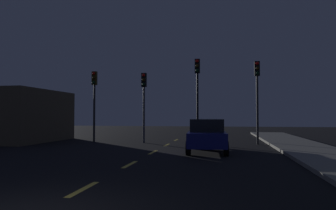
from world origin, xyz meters
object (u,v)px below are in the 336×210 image
Objects in this scene: car_stopped_ahead at (207,135)px; traffic_signal_far_right at (257,86)px; traffic_signal_center_right at (197,85)px; traffic_signal_center_left at (144,93)px; traffic_signal_far_left at (94,92)px.

traffic_signal_far_right is at bearing 56.16° from car_stopped_ahead.
traffic_signal_center_right is 3.65m from traffic_signal_far_right.
traffic_signal_center_right reaches higher than traffic_signal_center_left.
traffic_signal_far_left is 0.88× the size of traffic_signal_center_right.
car_stopped_ahead is at bearing -123.84° from traffic_signal_far_right.
traffic_signal_center_right reaches higher than traffic_signal_far_left.
traffic_signal_center_right is at bearing 0.01° from traffic_signal_far_left.
car_stopped_ahead is (7.66, -4.27, -2.52)m from traffic_signal_far_left.
car_stopped_ahead is (4.25, -4.27, -2.40)m from traffic_signal_center_left.
traffic_signal_far_right is (7.11, 0.00, 0.36)m from traffic_signal_center_left.
car_stopped_ahead is at bearing -45.10° from traffic_signal_center_left.
traffic_signal_far_left reaches higher than car_stopped_ahead.
traffic_signal_far_left reaches higher than traffic_signal_center_left.
traffic_signal_center_right is at bearing 179.99° from traffic_signal_far_right.
traffic_signal_center_right is (3.47, 0.00, 0.52)m from traffic_signal_center_left.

